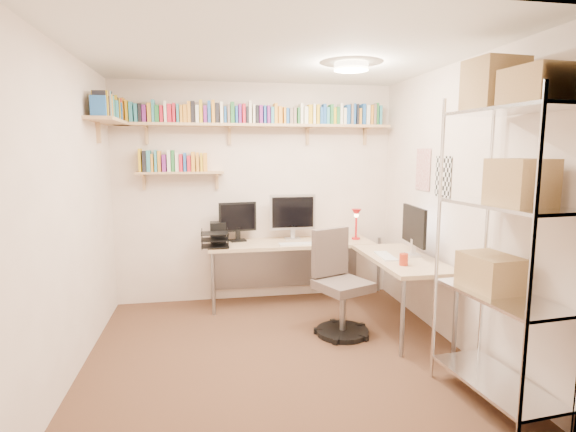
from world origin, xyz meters
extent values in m
plane|color=#462E1E|center=(0.00, 0.00, 0.00)|extent=(3.20, 3.20, 0.00)
cube|color=beige|center=(0.00, 1.50, 1.25)|extent=(3.20, 0.04, 2.50)
cube|color=beige|center=(-1.60, 0.00, 1.25)|extent=(0.04, 3.00, 2.50)
cube|color=beige|center=(1.60, 0.00, 1.25)|extent=(0.04, 3.00, 2.50)
cube|color=beige|center=(0.00, -1.50, 1.25)|extent=(3.20, 0.04, 2.50)
cube|color=white|center=(0.00, 0.00, 2.50)|extent=(3.20, 3.00, 0.04)
cube|color=white|center=(1.59, 0.55, 1.55)|extent=(0.01, 0.30, 0.42)
cube|color=silver|center=(1.59, 0.15, 1.50)|extent=(0.01, 0.28, 0.38)
cylinder|color=#FFEAC6|center=(0.70, 0.20, 2.46)|extent=(0.30, 0.30, 0.06)
cube|color=tan|center=(0.00, 1.38, 2.02)|extent=(3.05, 0.25, 0.03)
cube|color=tan|center=(-1.48, 0.95, 2.02)|extent=(0.25, 1.00, 0.03)
cube|color=tan|center=(-0.85, 1.40, 1.50)|extent=(0.95, 0.20, 0.02)
cube|color=tan|center=(-1.20, 1.44, 1.95)|extent=(0.03, 0.20, 0.20)
cube|color=tan|center=(-0.30, 1.44, 1.95)|extent=(0.03, 0.20, 0.20)
cube|color=tan|center=(0.60, 1.44, 1.95)|extent=(0.03, 0.20, 0.20)
cube|color=tan|center=(1.30, 1.44, 1.95)|extent=(0.03, 0.20, 0.20)
cube|color=black|center=(-1.47, 1.38, 2.13)|extent=(0.03, 0.15, 0.19)
cube|color=orange|center=(-1.42, 1.38, 2.16)|extent=(0.04, 0.11, 0.25)
cube|color=gold|center=(-1.37, 1.38, 2.15)|extent=(0.03, 0.14, 0.22)
cube|color=teal|center=(-1.33, 1.38, 2.14)|extent=(0.04, 0.13, 0.21)
cube|color=teal|center=(-1.28, 1.38, 2.13)|extent=(0.03, 0.12, 0.19)
cube|color=black|center=(-1.24, 1.38, 2.13)|extent=(0.03, 0.12, 0.19)
cube|color=#772280|center=(-1.20, 1.38, 2.13)|extent=(0.04, 0.11, 0.18)
cube|color=orange|center=(-1.15, 1.38, 2.14)|extent=(0.04, 0.11, 0.20)
cube|color=teal|center=(-1.11, 1.38, 2.15)|extent=(0.03, 0.12, 0.24)
cube|color=#277737|center=(-1.07, 1.38, 2.13)|extent=(0.04, 0.14, 0.18)
cube|color=red|center=(-1.02, 1.38, 2.13)|extent=(0.03, 0.12, 0.18)
cube|color=white|center=(-0.98, 1.38, 2.15)|extent=(0.03, 0.14, 0.22)
cube|color=red|center=(-0.94, 1.38, 2.13)|extent=(0.04, 0.12, 0.20)
cube|color=red|center=(-0.89, 1.38, 2.14)|extent=(0.03, 0.12, 0.21)
cube|color=teal|center=(-0.85, 1.38, 2.13)|extent=(0.02, 0.14, 0.20)
cube|color=orange|center=(-0.82, 1.38, 2.13)|extent=(0.03, 0.12, 0.19)
cube|color=orange|center=(-0.78, 1.38, 2.13)|extent=(0.04, 0.13, 0.19)
cube|color=orange|center=(-0.73, 1.38, 2.15)|extent=(0.03, 0.15, 0.23)
cube|color=black|center=(-0.69, 1.38, 2.15)|extent=(0.04, 0.12, 0.23)
cube|color=white|center=(-0.65, 1.38, 2.13)|extent=(0.03, 0.14, 0.19)
cube|color=gold|center=(-0.61, 1.38, 2.16)|extent=(0.03, 0.12, 0.25)
cube|color=#772280|center=(-0.56, 1.38, 2.13)|extent=(0.03, 0.13, 0.18)
cube|color=#215BAE|center=(-0.52, 1.38, 2.15)|extent=(0.03, 0.14, 0.24)
cube|color=orange|center=(-0.48, 1.38, 2.16)|extent=(0.03, 0.15, 0.25)
cube|color=black|center=(-0.44, 1.38, 2.14)|extent=(0.04, 0.11, 0.22)
cube|color=white|center=(-0.39, 1.38, 2.15)|extent=(0.03, 0.14, 0.23)
cube|color=#215BAE|center=(-0.35, 1.38, 2.13)|extent=(0.02, 0.11, 0.18)
cube|color=#826E5F|center=(-0.31, 1.38, 2.14)|extent=(0.03, 0.11, 0.20)
cube|color=#277737|center=(-0.27, 1.38, 2.15)|extent=(0.04, 0.12, 0.23)
cube|color=#215BAE|center=(-0.23, 1.38, 2.13)|extent=(0.02, 0.15, 0.19)
cube|color=#772280|center=(-0.19, 1.38, 2.14)|extent=(0.03, 0.11, 0.21)
cube|color=red|center=(-0.14, 1.38, 2.14)|extent=(0.03, 0.12, 0.21)
cube|color=black|center=(-0.11, 1.38, 2.13)|extent=(0.02, 0.14, 0.18)
cube|color=white|center=(-0.08, 1.38, 2.16)|extent=(0.03, 0.12, 0.25)
cube|color=white|center=(-0.04, 1.38, 2.14)|extent=(0.02, 0.12, 0.21)
cube|color=black|center=(0.00, 1.38, 2.13)|extent=(0.03, 0.12, 0.20)
cube|color=#772280|center=(0.04, 1.38, 2.14)|extent=(0.04, 0.14, 0.20)
cube|color=#215BAE|center=(0.08, 1.38, 2.13)|extent=(0.02, 0.14, 0.20)
cube|color=#772280|center=(0.13, 1.38, 2.13)|extent=(0.03, 0.15, 0.20)
cube|color=teal|center=(0.17, 1.38, 2.13)|extent=(0.03, 0.13, 0.18)
cube|color=orange|center=(0.21, 1.38, 2.15)|extent=(0.03, 0.15, 0.22)
cube|color=orange|center=(0.26, 1.38, 2.13)|extent=(0.04, 0.12, 0.19)
cube|color=orange|center=(0.31, 1.38, 2.13)|extent=(0.02, 0.14, 0.18)
cube|color=#215BAE|center=(0.34, 1.38, 2.12)|extent=(0.03, 0.12, 0.17)
cube|color=#826E5F|center=(0.38, 1.38, 2.12)|extent=(0.04, 0.12, 0.17)
cube|color=#826E5F|center=(0.42, 1.38, 2.13)|extent=(0.03, 0.13, 0.18)
cube|color=#277737|center=(0.46, 1.38, 2.13)|extent=(0.02, 0.14, 0.18)
cube|color=white|center=(0.50, 1.38, 2.15)|extent=(0.03, 0.15, 0.23)
cube|color=white|center=(0.55, 1.38, 2.13)|extent=(0.04, 0.14, 0.19)
cube|color=gold|center=(0.60, 1.38, 2.14)|extent=(0.04, 0.12, 0.22)
cube|color=white|center=(0.64, 1.38, 2.15)|extent=(0.03, 0.13, 0.23)
cube|color=gold|center=(0.68, 1.38, 2.14)|extent=(0.03, 0.15, 0.22)
cube|color=#215BAE|center=(0.73, 1.38, 2.13)|extent=(0.03, 0.13, 0.19)
cube|color=#215BAE|center=(0.77, 1.38, 2.15)|extent=(0.03, 0.11, 0.23)
cube|color=teal|center=(0.80, 1.38, 2.13)|extent=(0.03, 0.12, 0.19)
cube|color=#277737|center=(0.85, 1.38, 2.15)|extent=(0.04, 0.14, 0.22)
cube|color=gold|center=(0.89, 1.38, 2.13)|extent=(0.03, 0.11, 0.19)
cube|color=#277737|center=(0.92, 1.38, 2.13)|extent=(0.03, 0.12, 0.20)
cube|color=white|center=(0.96, 1.38, 2.15)|extent=(0.03, 0.13, 0.24)
cube|color=white|center=(1.00, 1.38, 2.13)|extent=(0.03, 0.14, 0.18)
cube|color=#215BAE|center=(1.04, 1.38, 2.15)|extent=(0.04, 0.14, 0.22)
cube|color=#826E5F|center=(1.09, 1.38, 2.15)|extent=(0.03, 0.14, 0.24)
cube|color=#215BAE|center=(1.12, 1.38, 2.15)|extent=(0.03, 0.13, 0.24)
cube|color=black|center=(1.15, 1.38, 2.15)|extent=(0.02, 0.14, 0.23)
cube|color=orange|center=(1.19, 1.38, 2.13)|extent=(0.03, 0.13, 0.18)
cube|color=#215BAE|center=(1.23, 1.38, 2.15)|extent=(0.04, 0.14, 0.24)
cube|color=white|center=(1.28, 1.38, 2.14)|extent=(0.04, 0.14, 0.22)
cube|color=orange|center=(1.33, 1.38, 2.15)|extent=(0.03, 0.12, 0.22)
cube|color=#826E5F|center=(1.36, 1.38, 2.15)|extent=(0.03, 0.15, 0.24)
cube|color=#277737|center=(1.39, 1.38, 2.16)|extent=(0.02, 0.13, 0.25)
cube|color=teal|center=(1.43, 1.38, 2.15)|extent=(0.03, 0.12, 0.22)
cube|color=#215BAE|center=(-1.48, 0.52, 2.12)|extent=(0.13, 0.04, 0.18)
cube|color=black|center=(-1.48, 0.56, 2.15)|extent=(0.11, 0.02, 0.22)
cube|color=gold|center=(-1.48, 0.60, 2.15)|extent=(0.14, 0.02, 0.23)
cube|color=black|center=(-1.48, 0.63, 2.13)|extent=(0.15, 0.03, 0.19)
cube|color=#826E5F|center=(-1.48, 0.67, 2.15)|extent=(0.15, 0.02, 0.24)
cube|color=teal|center=(-1.48, 0.71, 2.15)|extent=(0.14, 0.03, 0.24)
cube|color=orange|center=(-1.48, 0.76, 2.14)|extent=(0.15, 0.04, 0.22)
cube|color=black|center=(-1.48, 0.81, 2.16)|extent=(0.13, 0.04, 0.25)
cube|color=teal|center=(-1.48, 0.86, 2.14)|extent=(0.13, 0.04, 0.21)
cube|color=#277737|center=(-1.48, 0.91, 2.15)|extent=(0.12, 0.04, 0.22)
cube|color=black|center=(-1.48, 0.95, 2.15)|extent=(0.11, 0.02, 0.23)
cube|color=teal|center=(-1.48, 0.99, 2.13)|extent=(0.13, 0.03, 0.19)
cube|color=teal|center=(-1.48, 1.02, 2.13)|extent=(0.15, 0.04, 0.19)
cube|color=red|center=(-1.48, 1.06, 2.13)|extent=(0.12, 0.03, 0.19)
cube|color=gold|center=(-1.48, 1.10, 2.16)|extent=(0.11, 0.02, 0.25)
cube|color=black|center=(-1.48, 1.13, 2.15)|extent=(0.12, 0.04, 0.23)
cube|color=gold|center=(-1.48, 1.18, 2.15)|extent=(0.13, 0.03, 0.23)
cube|color=#215BAE|center=(-1.48, 1.23, 2.13)|extent=(0.15, 0.04, 0.19)
cube|color=red|center=(-1.48, 1.27, 2.15)|extent=(0.13, 0.03, 0.23)
cube|color=black|center=(-1.48, 1.31, 2.14)|extent=(0.12, 0.03, 0.21)
cube|color=teal|center=(-1.48, 1.37, 2.13)|extent=(0.13, 0.04, 0.19)
cube|color=gold|center=(-1.27, 1.40, 1.64)|extent=(0.03, 0.15, 0.25)
cube|color=black|center=(-1.22, 1.40, 1.63)|extent=(0.04, 0.13, 0.23)
cube|color=teal|center=(-1.18, 1.40, 1.63)|extent=(0.04, 0.15, 0.23)
cube|color=orange|center=(-1.14, 1.40, 1.61)|extent=(0.02, 0.14, 0.19)
cube|color=teal|center=(-1.10, 1.40, 1.63)|extent=(0.02, 0.14, 0.23)
cube|color=orange|center=(-1.07, 1.40, 1.62)|extent=(0.03, 0.11, 0.22)
cube|color=#772280|center=(-1.02, 1.40, 1.61)|extent=(0.04, 0.15, 0.19)
cube|color=white|center=(-0.97, 1.40, 1.63)|extent=(0.04, 0.13, 0.23)
cube|color=#277737|center=(-0.92, 1.40, 1.63)|extent=(0.03, 0.12, 0.23)
cube|color=white|center=(-0.88, 1.40, 1.62)|extent=(0.04, 0.11, 0.21)
cube|color=red|center=(-0.84, 1.40, 1.61)|extent=(0.03, 0.14, 0.19)
cube|color=#215BAE|center=(-0.80, 1.40, 1.62)|extent=(0.03, 0.14, 0.21)
cube|color=red|center=(-0.75, 1.40, 1.60)|extent=(0.04, 0.13, 0.17)
cube|color=orange|center=(-0.71, 1.40, 1.62)|extent=(0.04, 0.14, 0.21)
cube|color=orange|center=(-0.66, 1.40, 1.62)|extent=(0.03, 0.11, 0.21)
cube|color=gold|center=(-0.62, 1.40, 1.61)|extent=(0.02, 0.12, 0.20)
cube|color=orange|center=(-0.58, 1.40, 1.61)|extent=(0.04, 0.12, 0.20)
cube|color=#CEB286|center=(0.35, 1.22, 0.70)|extent=(1.85, 0.58, 0.04)
cube|color=#CEB286|center=(1.27, 0.28, 0.70)|extent=(0.58, 1.26, 0.04)
cylinder|color=gray|center=(-0.52, 0.98, 0.34)|extent=(0.04, 0.04, 0.68)
cylinder|color=gray|center=(-0.52, 1.46, 0.34)|extent=(0.04, 0.04, 0.68)
cylinder|color=gray|center=(1.52, 1.46, 0.34)|extent=(0.04, 0.04, 0.68)
cylinder|color=gray|center=(1.03, -0.30, 0.34)|extent=(0.04, 0.04, 0.68)
cylinder|color=gray|center=(1.52, -0.30, 0.34)|extent=(0.04, 0.04, 0.68)
cube|color=gray|center=(0.35, 1.47, 0.39)|extent=(1.75, 0.02, 0.53)
cube|color=silver|center=(0.40, 1.34, 1.04)|extent=(0.53, 0.03, 0.41)
cube|color=black|center=(0.40, 1.32, 1.04)|extent=(0.48, 0.00, 0.35)
cube|color=black|center=(-0.23, 1.34, 1.00)|extent=(0.43, 0.03, 0.33)
cube|color=black|center=(1.41, 0.33, 1.02)|extent=(0.03, 0.56, 0.37)
cube|color=white|center=(1.39, 0.33, 1.02)|extent=(0.00, 0.51, 0.32)
cube|color=white|center=(0.40, 1.05, 0.73)|extent=(0.41, 0.13, 0.01)
cube|color=white|center=(1.13, 0.33, 0.73)|extent=(0.13, 0.39, 0.01)
cylinder|color=#B60F14|center=(1.13, 1.22, 0.73)|extent=(0.10, 0.10, 0.02)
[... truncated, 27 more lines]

